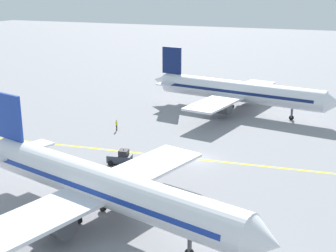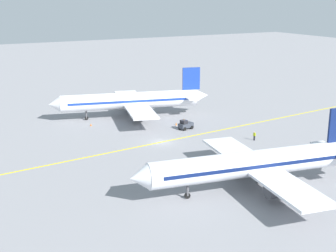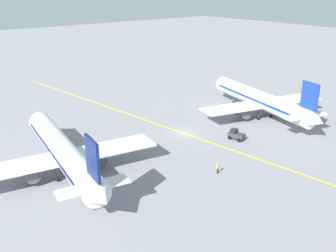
# 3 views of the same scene
# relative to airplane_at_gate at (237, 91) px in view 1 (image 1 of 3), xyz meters

# --- Properties ---
(ground_plane) EXTENTS (400.00, 400.00, 0.00)m
(ground_plane) POSITION_rel_airplane_at_gate_xyz_m (25.31, 1.53, -3.71)
(ground_plane) COLOR gray
(apron_yellow_centreline) EXTENTS (12.72, 119.41, 0.01)m
(apron_yellow_centreline) POSITION_rel_airplane_at_gate_xyz_m (25.31, 1.53, -3.71)
(apron_yellow_centreline) COLOR yellow
(apron_yellow_centreline) RESTS_ON ground
(airplane_at_gate) EXTENTS (28.47, 35.45, 10.60)m
(airplane_at_gate) POSITION_rel_airplane_at_gate_xyz_m (0.00, 0.00, 0.00)
(airplane_at_gate) COLOR silver
(airplane_at_gate) RESTS_ON ground
(airplane_adjacent_stand) EXTENTS (28.41, 35.09, 10.60)m
(airplane_adjacent_stand) POSITION_rel_airplane_at_gate_xyz_m (44.66, -1.26, 0.00)
(airplane_adjacent_stand) COLOR white
(airplane_adjacent_stand) RESTS_ON ground
(baggage_tug_dark) EXTENTS (2.23, 3.23, 2.11)m
(baggage_tug_dark) POSITION_rel_airplane_at_gate_xyz_m (30.72, -6.82, -2.81)
(baggage_tug_dark) COLOR #333842
(baggage_tug_dark) RESTS_ON ground
(ground_crew_worker) EXTENTS (0.57, 0.30, 1.68)m
(ground_crew_worker) POSITION_rel_airplane_at_gate_xyz_m (18.09, -14.30, -2.80)
(ground_crew_worker) COLOR #23232D
(ground_crew_worker) RESTS_ON ground
(traffic_cone_near_nose) EXTENTS (0.32, 0.32, 0.55)m
(traffic_cone_near_nose) POSITION_rel_airplane_at_gate_xyz_m (42.10, 9.23, -3.43)
(traffic_cone_near_nose) COLOR orange
(traffic_cone_near_nose) RESTS_ON ground
(traffic_cone_mid_apron) EXTENTS (0.32, 0.32, 0.55)m
(traffic_cone_mid_apron) POSITION_rel_airplane_at_gate_xyz_m (34.29, -6.65, -3.43)
(traffic_cone_mid_apron) COLOR orange
(traffic_cone_mid_apron) RESTS_ON ground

